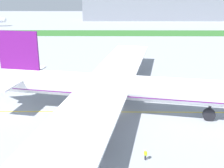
{
  "coord_description": "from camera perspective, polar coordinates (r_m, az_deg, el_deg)",
  "views": [
    {
      "loc": [
        -0.39,
        -53.09,
        24.06
      ],
      "look_at": [
        -0.95,
        8.05,
        3.54
      ],
      "focal_mm": 44.74,
      "sensor_mm": 36.0,
      "label": 1
    }
  ],
  "objects": [
    {
      "name": "terminal_building",
      "position": [
        247.49,
        9.74,
        14.81
      ],
      "size": [
        129.05,
        20.0,
        18.0
      ],
      "primitive_type": "cube",
      "color": "gray",
      "rests_on": "ground"
    },
    {
      "name": "apron_taxi_line",
      "position": [
        58.51,
        0.86,
        -5.72
      ],
      "size": [
        280.0,
        0.36,
        0.01
      ],
      "primitive_type": "cube",
      "color": "yellow",
      "rests_on": "ground"
    },
    {
      "name": "airliner_foreground",
      "position": [
        56.4,
        -0.29,
        -0.62
      ],
      "size": [
        57.13,
        93.38,
        16.3
      ],
      "color": "white",
      "rests_on": "ground"
    },
    {
      "name": "ground_crew_wingwalker_port",
      "position": [
        42.98,
        6.85,
        -14.0
      ],
      "size": [
        0.46,
        0.5,
        1.68
      ],
      "color": "black",
      "rests_on": "ground"
    },
    {
      "name": "ground_plane",
      "position": [
        58.29,
        0.86,
        -5.83
      ],
      "size": [
        600.0,
        600.0,
        0.0
      ],
      "primitive_type": "plane",
      "color": "#9399A0",
      "rests_on": "ground"
    },
    {
      "name": "grass_median_strip",
      "position": [
        168.82,
        0.66,
        10.38
      ],
      "size": [
        320.0,
        24.0,
        0.1
      ],
      "primitive_type": "cube",
      "color": "#2D6628",
      "rests_on": "ground"
    }
  ]
}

